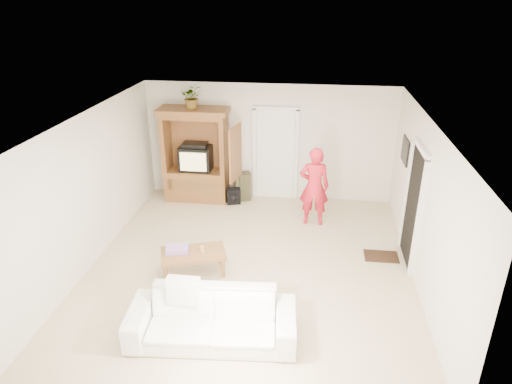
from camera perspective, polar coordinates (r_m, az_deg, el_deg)
floor at (r=8.06m, az=-0.70°, el=-9.22°), size 6.00×6.00×0.00m
ceiling at (r=6.98m, az=-0.81°, el=8.93°), size 6.00×6.00×0.00m
wall_back at (r=10.21m, az=1.64°, el=6.22°), size 5.50×0.00×5.50m
wall_front at (r=4.91m, az=-5.87°, el=-15.51°), size 5.50×0.00×5.50m
wall_left at (r=8.25m, az=-20.02°, el=0.28°), size 0.00×6.00×6.00m
wall_right at (r=7.58m, az=20.32°, el=-1.88°), size 0.00×6.00×6.00m
armoire at (r=10.29m, az=-7.37°, el=3.87°), size 1.82×1.14×2.10m
door_back at (r=10.26m, az=2.44°, el=4.64°), size 0.85×0.05×2.04m
doorway_right at (r=8.22m, az=19.06°, el=-1.82°), size 0.05×0.90×2.04m
framed_picture at (r=9.19m, az=18.16°, el=4.95°), size 0.03×0.60×0.48m
doormat at (r=8.61m, az=15.37°, el=-7.75°), size 0.60×0.40×0.02m
plant at (r=9.87m, az=-8.00°, el=11.69°), size 0.55×0.51×0.50m
man at (r=9.17m, az=7.28°, el=0.69°), size 0.60×0.40×1.64m
sofa at (r=6.44m, az=-5.54°, el=-15.47°), size 2.33×1.06×0.66m
coffee_table at (r=7.78m, az=-7.84°, el=-7.79°), size 1.20×0.89×0.40m
towel at (r=7.80m, az=-9.81°, el=-7.05°), size 0.43×0.35×0.08m
candle at (r=7.73m, az=-6.74°, el=-7.06°), size 0.08×0.08×0.10m
backpack_black at (r=10.20m, az=-2.81°, el=-0.55°), size 0.33×0.25×0.37m
backpack_olive at (r=10.35m, az=-1.70°, el=0.71°), size 0.41×0.35×0.65m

